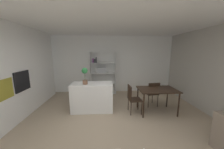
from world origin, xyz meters
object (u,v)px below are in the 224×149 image
(kitchen_island, at_px, (92,97))
(dining_chair_far, at_px, (152,92))
(dining_table, at_px, (157,91))
(potted_plant_on_island, at_px, (85,75))
(dining_chair_island_side, at_px, (132,97))
(built_in_oven, at_px, (22,81))
(open_bookshelf, at_px, (101,73))

(kitchen_island, relative_size, dining_chair_far, 1.49)
(dining_table, bearing_deg, potted_plant_on_island, 176.35)
(potted_plant_on_island, height_order, dining_table, potted_plant_on_island)
(dining_chair_island_side, bearing_deg, potted_plant_on_island, 80.72)
(built_in_oven, height_order, dining_chair_island_side, built_in_oven)
(potted_plant_on_island, distance_m, dining_table, 2.40)
(potted_plant_on_island, relative_size, open_bookshelf, 0.27)
(open_bookshelf, bearing_deg, dining_chair_island_side, -62.20)
(open_bookshelf, bearing_deg, built_in_oven, -135.62)
(kitchen_island, bearing_deg, dining_table, -6.76)
(built_in_oven, relative_size, potted_plant_on_island, 1.12)
(built_in_oven, bearing_deg, dining_table, 2.26)
(built_in_oven, relative_size, open_bookshelf, 0.31)
(potted_plant_on_island, bearing_deg, open_bookshelf, 75.98)
(open_bookshelf, bearing_deg, kitchen_island, -98.30)
(potted_plant_on_island, xyz_separation_m, open_bookshelf, (0.46, 1.84, -0.26))
(open_bookshelf, height_order, dining_table, open_bookshelf)
(dining_chair_island_side, bearing_deg, built_in_oven, 89.27)
(potted_plant_on_island, xyz_separation_m, dining_chair_island_side, (1.51, -0.15, -0.72))
(dining_chair_far, bearing_deg, kitchen_island, -2.94)
(dining_table, bearing_deg, kitchen_island, 173.24)
(built_in_oven, distance_m, open_bookshelf, 3.08)
(built_in_oven, relative_size, dining_table, 0.50)
(dining_chair_far, bearing_deg, built_in_oven, 0.53)
(kitchen_island, relative_size, open_bookshelf, 0.68)
(potted_plant_on_island, distance_m, open_bookshelf, 1.92)
(potted_plant_on_island, distance_m, dining_chair_island_side, 1.68)
(open_bookshelf, bearing_deg, dining_chair_far, -39.70)
(dining_chair_far, bearing_deg, open_bookshelf, -47.40)
(kitchen_island, xyz_separation_m, dining_chair_far, (2.13, 0.18, 0.07))
(dining_chair_far, bearing_deg, potted_plant_on_island, -0.86)
(kitchen_island, xyz_separation_m, dining_chair_island_side, (1.31, -0.26, 0.07))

